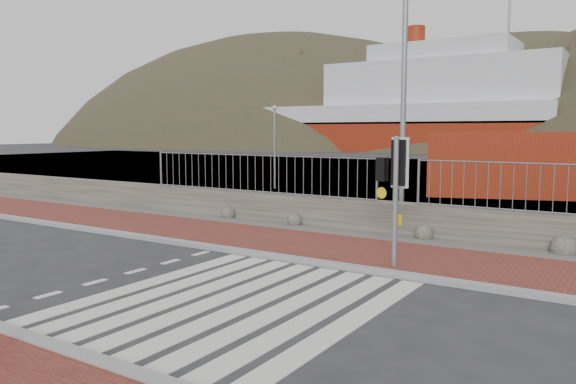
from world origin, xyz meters
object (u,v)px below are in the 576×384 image
Objects in this scene: traffic_signal_far at (394,174)px; shipping_container at (506,164)px; ferry at (396,113)px; streetlight at (409,53)px.

shipping_container is (-0.95, 15.26, -0.59)m from traffic_signal_far.
ferry reaches higher than shipping_container.
traffic_signal_far is at bearing -67.98° from ferry.
traffic_signal_far is 0.41× the size of shipping_container.
streetlight is at bearing -59.98° from traffic_signal_far.
traffic_signal_far is at bearing -105.24° from shipping_container.
streetlight is (24.56, -59.83, -0.30)m from ferry.
ferry is 64.68m from streetlight.
traffic_signal_far is 0.31× the size of streetlight.
shipping_container is at bearing -74.43° from traffic_signal_far.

